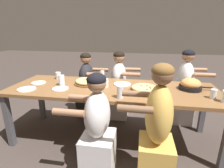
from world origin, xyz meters
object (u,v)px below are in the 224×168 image
Objects in this scene: empty_plate_d at (122,84)px; cocktail_glass_blue at (58,76)px; drinking_glass_b at (157,95)px; pizza_board_main at (144,89)px; empty_plate_a at (27,89)px; empty_plate_b at (39,83)px; drinking_glass_g at (102,76)px; pizza_board_second at (88,82)px; drinking_glass_h at (213,94)px; drinking_glass_e at (120,93)px; diner_far_right at (184,91)px; drinking_glass_c at (106,83)px; diner_near_center at (97,133)px; diner_near_midright at (157,134)px; diner_far_center at (119,88)px; diner_far_midleft at (87,88)px; drinking_glass_f at (168,78)px; skillet_bowl at (191,85)px; empty_plate_c at (60,89)px; drinking_glass_d at (62,81)px.

empty_plate_d is 0.99m from cocktail_glass_blue.
pizza_board_main is at bearing 117.54° from drinking_glass_b.
empty_plate_b is (-0.00, 0.27, 0.00)m from empty_plate_a.
cocktail_glass_blue is 1.52m from drinking_glass_b.
pizza_board_main is 0.70m from drinking_glass_g.
drinking_glass_h reaches higher than pizza_board_second.
drinking_glass_e reaches higher than drinking_glass_b.
empty_plate_d is at bearing 162.17° from drinking_glass_h.
diner_far_right is at bearing 16.93° from empty_plate_b.
drinking_glass_e is (0.50, -0.44, 0.03)m from pizza_board_second.
drinking_glass_b is 0.70m from drinking_glass_c.
diner_near_center is (-1.17, -0.48, -0.30)m from drinking_glass_h.
cocktail_glass_blue is (-1.28, 0.34, 0.02)m from pizza_board_main.
empty_plate_d is at bearing 19.44° from empty_plate_a.
drinking_glass_e reaches higher than cocktail_glass_blue.
diner_near_midright is at bearing -47.58° from drinking_glass_c.
drinking_glass_e is 0.71m from drinking_glass_g.
diner_far_center is (1.05, 0.63, -0.24)m from empty_plate_b.
drinking_glass_b is at bearing -62.46° from pizza_board_main.
diner_near_midright is 1.70m from diner_far_midleft.
diner_far_center is at bearing 119.46° from pizza_board_main.
pizza_board_main is 2.56× the size of drinking_glass_g.
drinking_glass_c is (-0.50, 0.07, 0.02)m from pizza_board_main.
cocktail_glass_blue reaches higher than empty_plate_a.
cocktail_glass_blue reaches higher than pizza_board_main.
drinking_glass_g reaches higher than empty_plate_b.
diner_far_midleft is 0.97× the size of diner_far_center.
drinking_glass_g is at bearing -176.56° from drinking_glass_f.
empty_plate_b is (-1.45, 0.08, -0.02)m from pizza_board_main.
skillet_bowl is 1.69× the size of empty_plate_d.
diner_near_midright reaches higher than diner_far_midleft.
pizza_board_second is 2.68× the size of drinking_glass_e.
skillet_bowl is 0.33× the size of diner_near_midright.
drinking_glass_e reaches higher than empty_plate_a.
drinking_glass_g is at bearing 118.56° from drinking_glass_e.
skillet_bowl is at bearing 9.23° from empty_plate_c.
drinking_glass_e reaches higher than drinking_glass_f.
pizza_board_main is 0.98m from diner_far_right.
drinking_glass_e is at bearing -134.85° from pizza_board_main.
drinking_glass_e is 0.94× the size of drinking_glass_g.
cocktail_glass_blue is at bearing 123.22° from drinking_glass_d.
empty_plate_b is 0.16× the size of diner_near_midright.
drinking_glass_c is (-1.06, -0.08, -0.01)m from skillet_bowl.
drinking_glass_g is at bearing 46.19° from empty_plate_c.
drinking_glass_b is 0.77× the size of drinking_glass_d.
skillet_bowl is 2.07× the size of empty_plate_b.
skillet_bowl is at bearing -30.38° from diner_near_midright.
skillet_bowl is 1.29m from diner_near_center.
empty_plate_a is 1.57m from drinking_glass_b.
diner_far_midleft is (-1.07, 1.31, -0.06)m from diner_near_midright.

